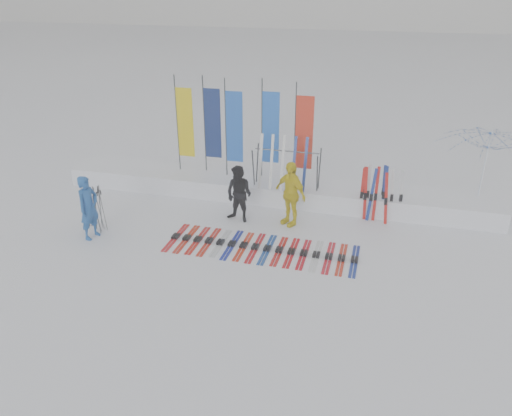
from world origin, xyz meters
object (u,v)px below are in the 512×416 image
(person_black, at_px, (239,194))
(ski_rack, at_px, (287,163))
(ski_row, at_px, (261,248))
(person_blue, at_px, (89,208))
(tent_canopy, at_px, (485,173))
(person_yellow, at_px, (290,194))

(person_black, relative_size, ski_rack, 0.84)
(ski_row, height_order, ski_rack, ski_rack)
(person_blue, height_order, ski_rack, ski_rack)
(person_blue, relative_size, ski_rack, 0.89)
(tent_canopy, relative_size, ski_row, 0.60)
(person_black, xyz_separation_m, ski_row, (1.06, -1.49, -0.82))
(person_blue, height_order, person_black, person_blue)
(person_blue, distance_m, person_black, 4.21)
(person_blue, distance_m, ski_row, 4.85)
(person_black, distance_m, person_yellow, 1.50)
(person_yellow, relative_size, ski_row, 0.38)
(person_black, xyz_separation_m, ski_rack, (1.09, 1.52, 0.53))
(tent_canopy, bearing_deg, person_black, -162.25)
(person_black, distance_m, ski_row, 2.00)
(person_yellow, bearing_deg, person_black, -139.19)
(ski_rack, bearing_deg, person_black, -125.64)
(tent_canopy, distance_m, ski_rack, 5.86)
(tent_canopy, bearing_deg, ski_rack, -173.23)
(person_yellow, bearing_deg, person_blue, -123.08)
(person_black, bearing_deg, tent_canopy, 33.34)
(person_black, relative_size, ski_row, 0.33)
(person_yellow, distance_m, ski_rack, 1.45)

